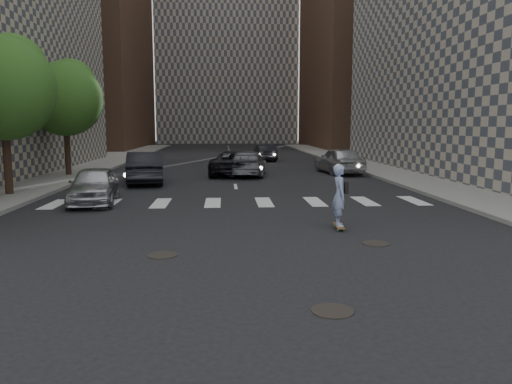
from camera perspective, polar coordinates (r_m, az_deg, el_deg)
ground at (r=10.65m, az=-0.59°, el=-8.76°), size 160.00×160.00×0.00m
sidewalk_right at (r=33.87m, az=22.76°, el=2.16°), size 13.00×80.00×0.15m
tower_right at (r=69.98m, az=14.39°, el=19.89°), size 18.00×24.00×36.00m
tree_b at (r=23.18m, az=-26.77°, el=10.95°), size 4.20×4.20×6.60m
tree_c at (r=30.70m, az=-20.86°, el=10.29°), size 4.20×4.20×6.60m
manhole_a at (r=8.45m, az=8.73°, el=-13.27°), size 0.70×0.70×0.02m
manhole_b at (r=11.88m, az=-10.65°, el=-7.10°), size 0.70×0.70×0.02m
manhole_c at (r=13.14m, az=13.53°, el=-5.74°), size 0.70×0.70×0.02m
skateboarder at (r=14.62m, az=9.55°, el=-0.38°), size 0.49×0.96×1.88m
silver_sedan at (r=20.11m, az=-18.03°, el=0.75°), size 2.14×4.32×1.41m
traffic_car_a at (r=26.30m, az=-12.52°, el=2.76°), size 2.38×5.15×1.63m
traffic_car_b at (r=29.44m, az=-0.92°, el=3.28°), size 2.62×5.22×1.45m
traffic_car_c at (r=29.68m, az=-2.56°, el=3.32°), size 3.04×5.50×1.46m
traffic_car_d at (r=31.09m, az=9.48°, el=3.59°), size 2.55×5.04×1.64m
traffic_car_e at (r=41.45m, az=0.99°, el=4.53°), size 1.83×4.29×1.37m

